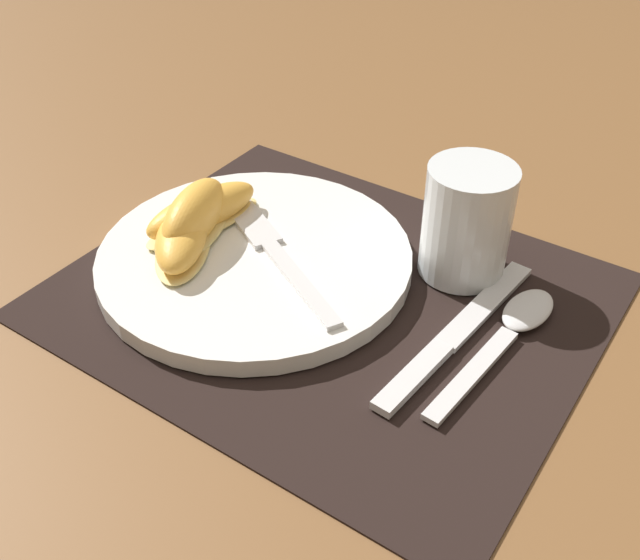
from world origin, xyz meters
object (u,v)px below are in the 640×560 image
at_px(spoon, 514,326).
at_px(citrus_wedge_0, 204,211).
at_px(juice_glass, 466,228).
at_px(citrus_wedge_1, 195,217).
at_px(citrus_wedge_2, 182,238).
at_px(plate, 255,259).
at_px(knife, 455,335).
at_px(fork, 273,249).

bearing_deg(spoon, citrus_wedge_0, -171.89).
xyz_separation_m(juice_glass, citrus_wedge_0, (-0.21, -0.09, -0.01)).
distance_m(juice_glass, spoon, 0.09).
distance_m(citrus_wedge_1, citrus_wedge_2, 0.02).
bearing_deg(citrus_wedge_2, citrus_wedge_0, 105.56).
bearing_deg(plate, spoon, 12.24).
height_order(juice_glass, knife, juice_glass).
xyz_separation_m(knife, spoon, (0.03, 0.03, 0.00)).
bearing_deg(juice_glass, plate, -147.07).
bearing_deg(spoon, knife, -135.49).
relative_size(knife, citrus_wedge_2, 1.89).
xyz_separation_m(plate, citrus_wedge_1, (-0.06, -0.01, 0.03)).
xyz_separation_m(juice_glass, fork, (-0.14, -0.09, -0.02)).
bearing_deg(citrus_wedge_2, fork, 33.52).
xyz_separation_m(fork, citrus_wedge_2, (-0.06, -0.04, 0.01)).
relative_size(juice_glass, knife, 0.46).
relative_size(juice_glass, fork, 0.54).
bearing_deg(spoon, juice_glass, 144.72).
height_order(plate, citrus_wedge_0, citrus_wedge_0).
relative_size(fork, citrus_wedge_0, 1.46).
bearing_deg(fork, citrus_wedge_2, -146.48).
height_order(spoon, fork, fork).
xyz_separation_m(spoon, fork, (-0.21, -0.04, 0.01)).
xyz_separation_m(fork, citrus_wedge_0, (-0.08, -0.00, 0.01)).
bearing_deg(citrus_wedge_2, citrus_wedge_1, 102.95).
xyz_separation_m(plate, knife, (0.19, 0.01, -0.01)).
xyz_separation_m(plate, citrus_wedge_0, (-0.06, 0.01, 0.02)).
xyz_separation_m(citrus_wedge_1, citrus_wedge_2, (0.01, -0.02, -0.01)).
height_order(juice_glass, spoon, juice_glass).
xyz_separation_m(juice_glass, spoon, (0.07, -0.05, -0.04)).
bearing_deg(plate, citrus_wedge_2, -146.01).
distance_m(plate, citrus_wedge_2, 0.06).
bearing_deg(citrus_wedge_1, citrus_wedge_2, -77.05).
relative_size(plate, citrus_wedge_1, 2.51).
bearing_deg(spoon, citrus_wedge_2, -163.17).
distance_m(plate, citrus_wedge_1, 0.06).
xyz_separation_m(plate, juice_glass, (0.15, 0.10, 0.04)).
bearing_deg(citrus_wedge_1, juice_glass, 27.70).
distance_m(citrus_wedge_0, citrus_wedge_2, 0.04).
height_order(knife, citrus_wedge_1, citrus_wedge_1).
xyz_separation_m(spoon, citrus_wedge_0, (-0.28, -0.04, 0.03)).
bearing_deg(juice_glass, spoon, -35.28).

